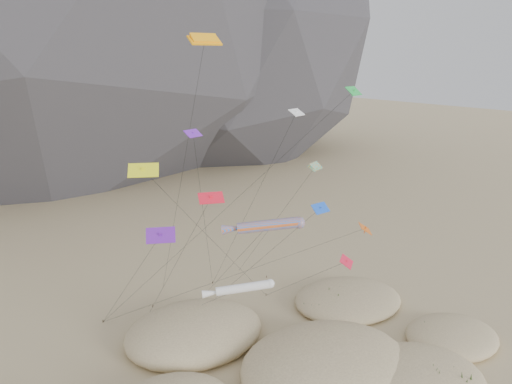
% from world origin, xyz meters
% --- Properties ---
extents(dunes, '(49.67, 35.14, 4.37)m').
position_xyz_m(dunes, '(-0.38, 4.43, 0.75)').
color(dunes, '#CCB789').
rests_on(dunes, ground).
extents(kite_stakes, '(21.53, 6.66, 0.30)m').
position_xyz_m(kite_stakes, '(1.00, 22.92, 0.15)').
color(kite_stakes, '#3F2D1E').
rests_on(kite_stakes, ground).
extents(rainbow_tube_kite, '(7.35, 12.48, 12.78)m').
position_xyz_m(rainbow_tube_kite, '(3.65, 12.77, 11.85)').
color(rainbow_tube_kite, orange).
rests_on(rainbow_tube_kite, ground).
extents(white_tube_kite, '(5.87, 15.75, 9.63)m').
position_xyz_m(white_tube_kite, '(-2.77, 7.36, 9.00)').
color(white_tube_kite, silver).
rests_on(white_tube_kite, ground).
extents(orange_parafoil, '(2.97, 14.86, 30.01)m').
position_xyz_m(orange_parafoil, '(-1.55, 14.87, 29.14)').
color(orange_parafoil, '#F89D0D').
rests_on(orange_parafoil, ground).
extents(multi_parafoil, '(2.13, 16.48, 17.67)m').
position_xyz_m(multi_parafoil, '(9.34, 12.38, 16.99)').
color(multi_parafoil, orange).
rests_on(multi_parafoil, ground).
extents(delta_kites, '(25.59, 22.82, 25.00)m').
position_xyz_m(delta_kites, '(2.18, 11.52, 15.87)').
color(delta_kites, red).
rests_on(delta_kites, ground).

